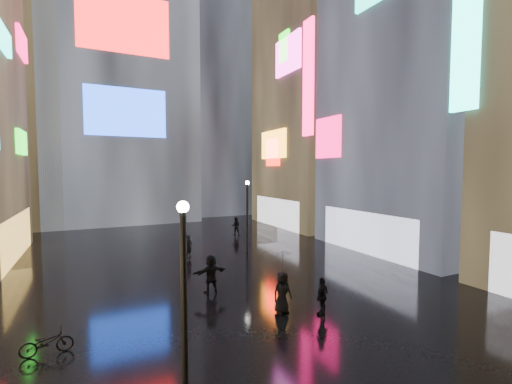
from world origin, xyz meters
TOP-DOWN VIEW (x-y plane):
  - ground at (0.00, 20.00)m, footprint 140.00×140.00m
  - building_right_mid at (15.98, 17.01)m, footprint 10.28×13.70m
  - building_right_far at (15.98, 30.00)m, footprint 10.28×12.00m
  - tower_main at (-3.00, 43.97)m, footprint 16.00×14.20m
  - tower_flank_right at (9.00, 46.00)m, footprint 12.00×12.00m
  - tower_flank_left at (-14.00, 42.00)m, footprint 10.00×10.00m
  - lamp_near at (-4.46, 6.86)m, footprint 0.30×0.30m
  - lamp_far at (3.69, 21.12)m, footprint 0.30×0.30m
  - pedestrian_3 at (1.98, 9.83)m, footprint 0.98×0.75m
  - pedestrian_4 at (0.60, 10.71)m, footprint 0.86×0.57m
  - pedestrian_5 at (-1.34, 14.27)m, footprint 1.74×0.64m
  - pedestrian_6 at (-0.59, 21.31)m, footprint 0.67×0.64m
  - pedestrian_7 at (5.42, 27.56)m, footprint 0.97×0.88m
  - umbrella_2 at (0.60, 10.71)m, footprint 1.36×1.35m
  - bicycle at (-7.89, 11.16)m, footprint 1.55×0.58m

SIDE VIEW (x-z plane):
  - ground at x=0.00m, z-range 0.00..0.00m
  - bicycle at x=-7.89m, z-range 0.00..0.81m
  - pedestrian_6 at x=-0.59m, z-range 0.00..1.55m
  - pedestrian_3 at x=1.98m, z-range 0.00..1.55m
  - pedestrian_7 at x=5.42m, z-range 0.00..1.65m
  - pedestrian_4 at x=0.60m, z-range 0.00..1.73m
  - pedestrian_5 at x=-1.34m, z-range 0.00..1.84m
  - umbrella_2 at x=0.60m, z-range 1.73..2.61m
  - lamp_near at x=-4.46m, z-range 0.34..5.54m
  - lamp_far at x=3.69m, z-range 0.34..5.54m
  - tower_flank_left at x=-14.00m, z-range 0.00..26.00m
  - building_right_far at x=15.98m, z-range -0.02..27.98m
  - building_right_mid at x=15.98m, z-range -0.01..29.99m
  - tower_flank_right at x=9.00m, z-range 0.00..34.00m
  - tower_main at x=-3.00m, z-range 0.01..42.01m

